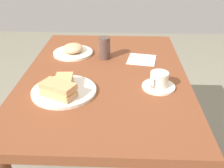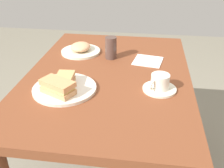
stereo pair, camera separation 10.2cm
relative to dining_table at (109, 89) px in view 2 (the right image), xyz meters
The scene contains 11 objects.
dining_table is the anchor object (origin of this frame).
sandwich_plate 0.27m from the dining_table, 138.88° to the left, with size 0.28×0.28×0.01m, color silver.
sandwich_front 0.28m from the dining_table, 135.82° to the left, with size 0.12×0.08×0.05m.
sandwich_back 0.33m from the dining_table, 143.97° to the left, with size 0.13×0.16×0.06m.
coffee_saucer 0.30m from the dining_table, 118.08° to the right, with size 0.15×0.15×0.01m, color silver.
coffee_cup 0.32m from the dining_table, 118.45° to the right, with size 0.10×0.09×0.07m.
spoon 0.28m from the dining_table, 102.84° to the right, with size 0.10×0.02×0.01m.
side_plate 0.33m from the dining_table, 39.54° to the left, with size 0.23×0.23×0.01m, color silver.
side_food_pile 0.34m from the dining_table, 39.54° to the left, with size 0.14×0.11×0.04m, color tan.
napkin 0.28m from the dining_table, 47.76° to the right, with size 0.15×0.15×0.00m, color white.
drinking_glass 0.25m from the dining_table, ahead, with size 0.06×0.06×0.12m, color #4D3830.
Camera 2 is at (-1.18, -0.19, 1.36)m, focal length 42.43 mm.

